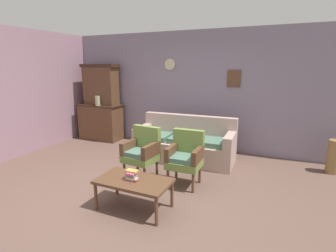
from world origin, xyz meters
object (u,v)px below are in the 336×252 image
(armchair_near_cabinet, at_px, (185,156))
(vase_on_cabinet, at_px, (98,101))
(armchair_row_middle, at_px, (142,150))
(coffee_table, at_px, (134,183))
(floor_vase_by_wall, at_px, (334,157))
(side_cabinet, at_px, (101,122))
(floral_couch, at_px, (185,145))
(book_stack_on_table, at_px, (132,175))

(armchair_near_cabinet, bearing_deg, vase_on_cabinet, 153.39)
(armchair_row_middle, bearing_deg, coffee_table, -66.70)
(floor_vase_by_wall, bearing_deg, vase_on_cabinet, -179.17)
(side_cabinet, bearing_deg, vase_on_cabinet, -66.24)
(floral_couch, bearing_deg, coffee_table, -89.04)
(armchair_near_cabinet, height_order, book_stack_on_table, armchair_near_cabinet)
(side_cabinet, distance_m, floral_couch, 2.66)
(side_cabinet, distance_m, vase_on_cabinet, 0.62)
(vase_on_cabinet, height_order, floor_vase_by_wall, vase_on_cabinet)
(vase_on_cabinet, height_order, book_stack_on_table, vase_on_cabinet)
(book_stack_on_table, bearing_deg, armchair_row_middle, 111.83)
(coffee_table, bearing_deg, floor_vase_by_wall, 43.35)
(vase_on_cabinet, bearing_deg, coffee_table, -43.80)
(side_cabinet, relative_size, floral_couch, 0.57)
(floral_couch, distance_m, book_stack_on_table, 2.09)
(vase_on_cabinet, bearing_deg, floral_couch, -8.71)
(floral_couch, distance_m, floor_vase_by_wall, 2.75)
(book_stack_on_table, bearing_deg, side_cabinet, 134.68)
(armchair_row_middle, height_order, floor_vase_by_wall, armchair_row_middle)
(armchair_near_cabinet, height_order, floor_vase_by_wall, armchair_near_cabinet)
(vase_on_cabinet, relative_size, floor_vase_by_wall, 0.40)
(side_cabinet, xyz_separation_m, coffee_table, (2.63, -2.63, -0.09))
(side_cabinet, xyz_separation_m, floor_vase_by_wall, (5.31, -0.10, -0.16))
(vase_on_cabinet, height_order, armchair_near_cabinet, vase_on_cabinet)
(side_cabinet, relative_size, armchair_near_cabinet, 1.28)
(floor_vase_by_wall, bearing_deg, armchair_near_cabinet, -146.13)
(floral_couch, distance_m, armchair_near_cabinet, 1.17)
(coffee_table, bearing_deg, floral_couch, 90.96)
(vase_on_cabinet, distance_m, book_stack_on_table, 3.58)
(vase_on_cabinet, bearing_deg, armchair_near_cabinet, -26.61)
(floor_vase_by_wall, bearing_deg, armchair_row_middle, -152.30)
(floral_couch, height_order, armchair_row_middle, same)
(side_cabinet, height_order, floor_vase_by_wall, side_cabinet)
(armchair_row_middle, relative_size, book_stack_on_table, 5.21)
(side_cabinet, xyz_separation_m, vase_on_cabinet, (0.08, -0.18, 0.59))
(side_cabinet, bearing_deg, armchair_row_middle, -37.40)
(side_cabinet, relative_size, floor_vase_by_wall, 1.86)
(floral_couch, relative_size, book_stack_on_table, 11.80)
(coffee_table, relative_size, book_stack_on_table, 5.79)
(vase_on_cabinet, distance_m, armchair_near_cabinet, 3.33)
(armchair_row_middle, distance_m, coffee_table, 1.00)
(vase_on_cabinet, relative_size, coffee_table, 0.25)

